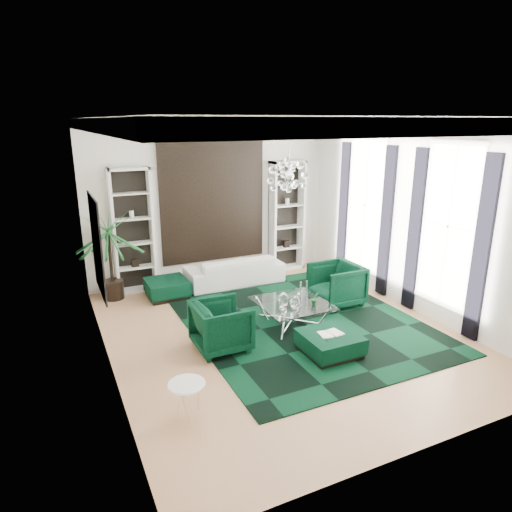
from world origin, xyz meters
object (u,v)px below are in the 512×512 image
armchair_left (221,326)px  armchair_right (336,284)px  ottoman_side (167,288)px  coffee_table (292,313)px  sofa (234,270)px  side_table (187,400)px  ottoman_front (330,344)px  palm (109,244)px

armchair_left → armchair_right: size_ratio=0.95×
armchair_left → ottoman_side: 2.77m
armchair_left → armchair_right: (2.90, 0.82, 0.02)m
armchair_right → coffee_table: 1.43m
sofa → coffee_table: 2.57m
armchair_left → side_table: (-1.08, -1.56, -0.18)m
sofa → side_table: sofa is taller
armchair_right → coffee_table: size_ratio=0.76×
sofa → side_table: size_ratio=4.71×
sofa → ottoman_side: bearing=5.4°
armchair_left → ottoman_front: armchair_left is taller
sofa → armchair_left: 3.25m
sofa → armchair_left: size_ratio=2.52×
armchair_left → ottoman_front: size_ratio=1.02×
sofa → ottoman_front: (0.13, -3.85, -0.16)m
sofa → palm: size_ratio=0.94×
ottoman_side → armchair_right: bearing=-31.6°
armchair_left → side_table: 1.90m
armchair_left → palm: palm is taller
ottoman_side → coffee_table: bearing=-53.0°
armchair_left → side_table: armchair_left is taller
armchair_left → ottoman_side: armchair_left is taller
coffee_table → ottoman_side: 3.02m
ottoman_side → ottoman_front: bearing=-63.9°
armchair_right → ottoman_side: 3.70m
armchair_left → palm: 3.52m
armchair_right → side_table: bearing=-59.2°
armchair_right → ottoman_front: 2.22m
side_table → armchair_right: bearing=30.8°
coffee_table → ottoman_front: bearing=-90.3°
armchair_left → ottoman_front: 1.84m
armchair_left → coffee_table: (1.58, 0.35, -0.20)m
ottoman_front → side_table: 2.72m
armchair_right → palm: bearing=-118.9°
armchair_left → palm: size_ratio=0.37×
armchair_right → armchair_left: bearing=-74.2°
sofa → coffee_table: sofa is taller
armchair_right → ottoman_side: size_ratio=1.12×
sofa → palm: 2.92m
ottoman_side → side_table: (-0.84, -4.31, 0.04)m
coffee_table → ottoman_side: size_ratio=1.47×
armchair_left → ottoman_front: (1.57, -0.94, -0.24)m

